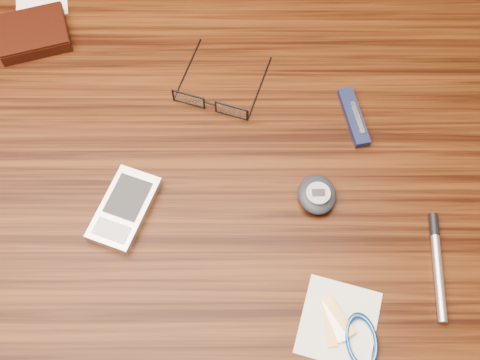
{
  "coord_description": "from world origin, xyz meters",
  "views": [
    {
      "loc": [
        0.07,
        -0.35,
        1.49
      ],
      "look_at": [
        0.07,
        0.02,
        0.76
      ],
      "focal_mm": 45.0,
      "sensor_mm": 36.0,
      "label": 1
    }
  ],
  "objects": [
    {
      "name": "eyeglasses",
      "position": [
        0.03,
        0.14,
        0.76
      ],
      "size": [
        0.15,
        0.15,
        0.03
      ],
      "color": "black",
      "rests_on": "desk"
    },
    {
      "name": "pocket_knife",
      "position": [
        0.23,
        0.12,
        0.76
      ],
      "size": [
        0.04,
        0.1,
        0.01
      ],
      "color": "#131E3A",
      "rests_on": "desk"
    },
    {
      "name": "wallet_and_card",
      "position": [
        -0.25,
        0.27,
        0.76
      ],
      "size": [
        0.13,
        0.15,
        0.02
      ],
      "color": "black",
      "rests_on": "desk"
    },
    {
      "name": "desk",
      "position": [
        0.0,
        0.0,
        0.65
      ],
      "size": [
        1.0,
        0.7,
        0.75
      ],
      "color": "#391A09",
      "rests_on": "ground"
    },
    {
      "name": "pda_phone",
      "position": [
        -0.09,
        -0.03,
        0.76
      ],
      "size": [
        0.1,
        0.13,
        0.02
      ],
      "color": "#BAB9BE",
      "rests_on": "desk"
    },
    {
      "name": "notepad_keys",
      "position": [
        0.2,
        -0.19,
        0.75
      ],
      "size": [
        0.12,
        0.12,
        0.01
      ],
      "color": "white",
      "rests_on": "desk"
    },
    {
      "name": "silver_pen",
      "position": [
        0.32,
        -0.09,
        0.76
      ],
      "size": [
        0.02,
        0.14,
        0.01
      ],
      "color": "silver",
      "rests_on": "desk"
    },
    {
      "name": "ground",
      "position": [
        0.0,
        0.0,
        0.0
      ],
      "size": [
        3.8,
        3.8,
        0.0
      ],
      "primitive_type": "plane",
      "color": "#472814",
      "rests_on": "ground"
    },
    {
      "name": "pedometer",
      "position": [
        0.17,
        -0.01,
        0.76
      ],
      "size": [
        0.05,
        0.06,
        0.02
      ],
      "color": "black",
      "rests_on": "desk"
    }
  ]
}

